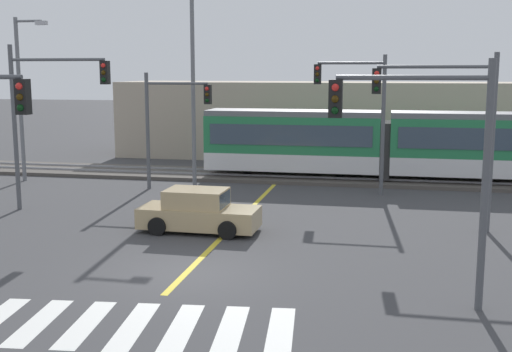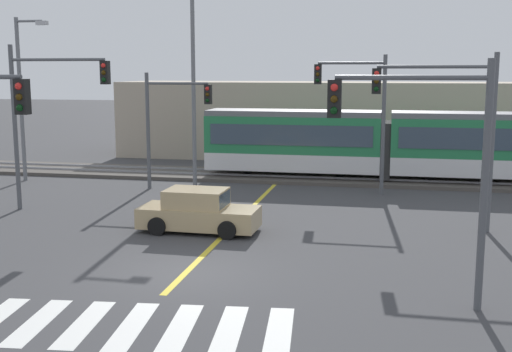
{
  "view_description": "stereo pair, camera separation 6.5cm",
  "coord_description": "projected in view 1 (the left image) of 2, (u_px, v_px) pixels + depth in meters",
  "views": [
    {
      "loc": [
        5.41,
        -16.66,
        5.65
      ],
      "look_at": [
        0.5,
        7.44,
        1.6
      ],
      "focal_mm": 45.0,
      "sensor_mm": 36.0,
      "label": 1
    },
    {
      "loc": [
        5.48,
        -16.65,
        5.65
      ],
      "look_at": [
        0.5,
        7.44,
        1.6
      ],
      "focal_mm": 45.0,
      "sensor_mm": 36.0,
      "label": 2
    }
  ],
  "objects": [
    {
      "name": "lane_centre_line",
      "position": [
        237.0,
        222.0,
        24.21
      ],
      "size": [
        0.2,
        16.39,
        0.01
      ],
      "primitive_type": "cube",
      "color": "gold",
      "rests_on": "ground"
    },
    {
      "name": "sedan_crossing",
      "position": [
        199.0,
        212.0,
        22.7
      ],
      "size": [
        4.23,
        1.98,
        1.52
      ],
      "color": "tan",
      "rests_on": "ground"
    },
    {
      "name": "crosswalk_stripe_4",
      "position": [
        182.0,
        328.0,
        14.25
      ],
      "size": [
        0.85,
        2.84,
        0.01
      ],
      "primitive_type": "cube",
      "rotation": [
        0.0,
        0.0,
        0.1
      ],
      "color": "silver",
      "rests_on": "ground"
    },
    {
      "name": "traffic_light_near_right",
      "position": [
        431.0,
        146.0,
        14.94
      ],
      "size": [
        3.75,
        0.38,
        5.93
      ],
      "color": "#515459",
      "rests_on": "ground"
    },
    {
      "name": "traffic_light_far_left",
      "position": [
        170.0,
        114.0,
        30.23
      ],
      "size": [
        3.25,
        0.38,
        5.56
      ],
      "color": "#515459",
      "rests_on": "ground"
    },
    {
      "name": "crosswalk_stripe_1",
      "position": [
        39.0,
        322.0,
        14.56
      ],
      "size": [
        0.85,
        2.84,
        0.01
      ],
      "primitive_type": "cube",
      "rotation": [
        0.0,
        0.0,
        0.1
      ],
      "color": "silver",
      "rests_on": "ground"
    },
    {
      "name": "light_rail_tram",
      "position": [
        385.0,
        142.0,
        32.67
      ],
      "size": [
        18.5,
        2.64,
        3.43
      ],
      "color": "silver",
      "rests_on": "track_bed"
    },
    {
      "name": "rail_near",
      "position": [
        279.0,
        176.0,
        33.34
      ],
      "size": [
        120.0,
        0.08,
        0.1
      ],
      "primitive_type": "cube",
      "color": "#939399",
      "rests_on": "track_bed"
    },
    {
      "name": "crosswalk_stripe_6",
      "position": [
        280.0,
        331.0,
        14.04
      ],
      "size": [
        0.85,
        2.84,
        0.01
      ],
      "primitive_type": "cube",
      "rotation": [
        0.0,
        0.0,
        0.1
      ],
      "color": "silver",
      "rests_on": "ground"
    },
    {
      "name": "crosswalk_stripe_2",
      "position": [
        86.0,
        324.0,
        14.46
      ],
      "size": [
        0.85,
        2.84,
        0.01
      ],
      "primitive_type": "cube",
      "rotation": [
        0.0,
        0.0,
        0.1
      ],
      "color": "silver",
      "rests_on": "ground"
    },
    {
      "name": "ground_plane",
      "position": [
        186.0,
        273.0,
        18.09
      ],
      "size": [
        200.0,
        200.0,
        0.0
      ],
      "primitive_type": "plane",
      "color": "#3D3D3F"
    },
    {
      "name": "traffic_light_mid_right",
      "position": [
        451.0,
        114.0,
        22.34
      ],
      "size": [
        4.25,
        0.38,
        6.27
      ],
      "color": "#515459",
      "rests_on": "ground"
    },
    {
      "name": "track_bed",
      "position": [
        281.0,
        177.0,
        34.06
      ],
      "size": [
        120.0,
        4.0,
        0.18
      ],
      "primitive_type": "cube",
      "color": "#4C4742",
      "rests_on": "ground"
    },
    {
      "name": "traffic_light_far_right",
      "position": [
        360.0,
        103.0,
        29.04
      ],
      "size": [
        3.25,
        0.38,
        6.36
      ],
      "color": "#515459",
      "rests_on": "ground"
    },
    {
      "name": "rail_far",
      "position": [
        283.0,
        172.0,
        34.73
      ],
      "size": [
        120.0,
        0.08,
        0.1
      ],
      "primitive_type": "cube",
      "color": "#939399",
      "rests_on": "track_bed"
    },
    {
      "name": "crosswalk_stripe_3",
      "position": [
        133.0,
        326.0,
        14.35
      ],
      "size": [
        0.85,
        2.84,
        0.01
      ],
      "primitive_type": "cube",
      "rotation": [
        0.0,
        0.0,
        0.1
      ],
      "color": "silver",
      "rests_on": "ground"
    },
    {
      "name": "street_lamp_centre",
      "position": [
        196.0,
        74.0,
        30.91
      ],
      "size": [
        2.04,
        0.28,
        9.82
      ],
      "color": "slate",
      "rests_on": "ground"
    },
    {
      "name": "street_lamp_west",
      "position": [
        22.0,
        90.0,
        32.55
      ],
      "size": [
        1.79,
        0.28,
        8.29
      ],
      "color": "slate",
      "rests_on": "ground"
    },
    {
      "name": "traffic_light_mid_left",
      "position": [
        44.0,
        104.0,
        25.43
      ],
      "size": [
        4.25,
        0.38,
        6.67
      ],
      "color": "#515459",
      "rests_on": "ground"
    },
    {
      "name": "building_backdrop_far",
      "position": [
        327.0,
        120.0,
        41.91
      ],
      "size": [
        27.13,
        6.0,
        4.92
      ],
      "primitive_type": "cube",
      "color": "tan",
      "rests_on": "ground"
    },
    {
      "name": "crosswalk_stripe_5",
      "position": [
        231.0,
        329.0,
        14.14
      ],
      "size": [
        0.85,
        2.84,
        0.01
      ],
      "primitive_type": "cube",
      "rotation": [
        0.0,
        0.0,
        0.1
      ],
      "color": "silver",
      "rests_on": "ground"
    }
  ]
}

